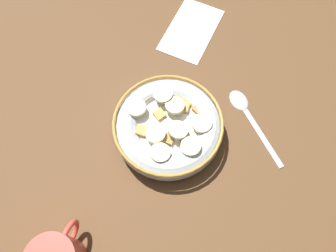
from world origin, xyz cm
name	(u,v)px	position (x,y,z in cm)	size (l,w,h in cm)	color
ground_plane	(168,134)	(0.00, 0.00, -1.00)	(139.57, 139.57, 2.00)	brown
cereal_bowl	(168,127)	(0.01, -0.02, 2.59)	(19.49, 19.49, 5.77)	#B2BCC6
spoon	(245,110)	(9.60, -12.07, 0.34)	(13.37, 14.03, 0.80)	#B7B7BC
folded_napkin	(191,30)	(23.91, 3.94, 0.15)	(15.53, 9.32, 0.30)	white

